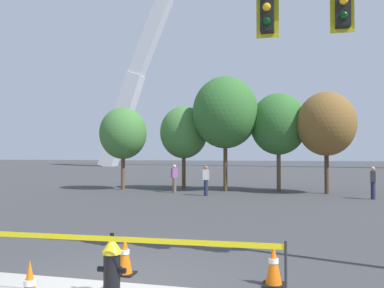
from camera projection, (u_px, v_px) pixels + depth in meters
name	position (u px, v px, depth m)	size (l,w,h in m)	color
ground_plane	(118.00, 287.00, 6.88)	(240.00, 240.00, 0.00)	#3D3D3F
fire_hydrant	(112.00, 267.00, 6.39)	(0.46, 0.48, 0.99)	black
caution_tape_barrier	(116.00, 256.00, 6.16)	(5.01, 0.23, 1.02)	#232326
traffic_cone_by_hydrant	(274.00, 264.00, 6.95)	(0.36, 0.36, 0.73)	black
traffic_cone_mid_sidewalk	(30.00, 287.00, 5.78)	(0.36, 0.36, 0.73)	black
traffic_cone_curb_edge	(125.00, 255.00, 7.58)	(0.36, 0.36, 0.73)	black
monument_arch	(275.00, 32.00, 65.29)	(60.12, 2.59, 48.58)	silver
tree_far_left	(123.00, 133.00, 25.37)	(2.90, 2.90, 5.08)	brown
tree_left_mid	(184.00, 132.00, 25.69)	(2.96, 2.96, 5.18)	brown
tree_center_left	(225.00, 113.00, 24.41)	(3.89, 3.89, 6.80)	brown
tree_center_right	(278.00, 124.00, 24.29)	(3.31, 3.31, 5.79)	brown
tree_right_mid	(326.00, 124.00, 22.80)	(3.23, 3.23, 5.66)	#473323
pedestrian_walking_left	(174.00, 178.00, 23.45)	(0.38, 0.38, 1.59)	brown
pedestrian_standing_center	(206.00, 180.00, 21.66)	(0.37, 0.26, 1.59)	#232847
pedestrian_walking_right	(373.00, 182.00, 19.98)	(0.22, 0.35, 1.59)	#232847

